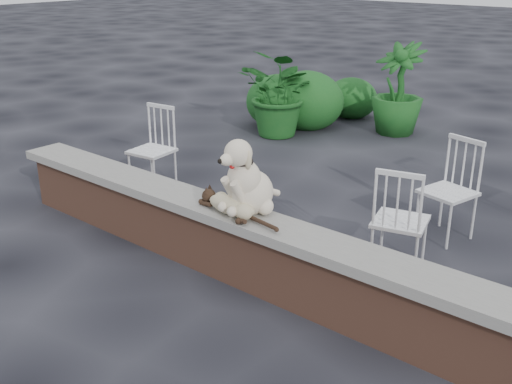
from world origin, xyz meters
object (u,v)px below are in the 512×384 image
Objects in this scene: chair_a at (152,149)px; chair_b at (448,191)px; dog at (252,174)px; chair_c at (401,219)px; cat at (232,204)px; potted_plant_a at (281,93)px; potted_plant_b at (398,89)px.

chair_a is 3.19m from chair_b.
dog is 0.67× the size of chair_b.
dog is 0.67× the size of chair_c.
cat is 0.80× the size of potted_plant_a.
cat is (-0.08, -0.15, -0.23)m from dog.
potted_plant_b reaches higher than chair_a.
dog is 1.29m from chair_c.
potted_plant_a reaches higher than chair_c.
dog is 4.85m from potted_plant_b.
chair_c is at bearing -61.82° from potted_plant_b.
cat is 0.75× the size of potted_plant_b.
potted_plant_a is (-3.30, 1.76, 0.16)m from chair_b.
chair_b is 3.74m from potted_plant_a.
chair_a is (-2.16, 0.82, -0.42)m from dog.
chair_b is 0.74× the size of potted_plant_a.
cat is 1.07× the size of chair_a.
chair_a is at bearing 166.24° from cat.
potted_plant_a is at bearing -135.01° from potted_plant_b.
chair_b is at bearing -106.68° from chair_c.
dog is 0.28m from cat.
cat is at bearing 31.70° from chair_c.
chair_b is at bearing -54.93° from potted_plant_b.
potted_plant_a is at bearing 87.58° from chair_a.
dog reaches higher than chair_c.
potted_plant_b is at bearing -76.72° from chair_c.
potted_plant_b is at bearing 68.33° from chair_a.
chair_c is at bearing -6.98° from chair_a.
chair_c is 0.70× the size of potted_plant_b.
dog is at bearing -28.42° from chair_a.
potted_plant_a is at bearing 135.86° from dog.
chair_c reaches higher than cat.
potted_plant_a is 1.72m from potted_plant_b.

